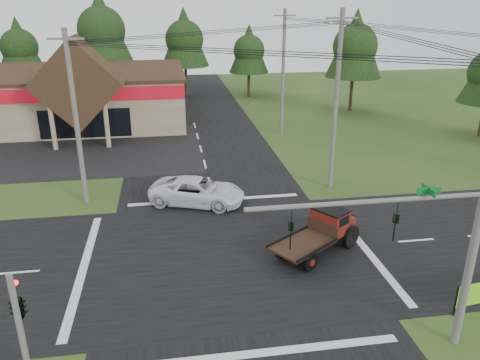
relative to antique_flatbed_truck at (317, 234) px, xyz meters
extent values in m
plane|color=#254217|center=(-4.35, 0.39, -1.08)|extent=(120.00, 120.00, 0.00)
cube|color=black|center=(-4.35, 0.39, -1.07)|extent=(12.00, 120.00, 0.02)
cube|color=black|center=(-4.35, 0.39, -1.07)|extent=(120.00, 12.00, 0.02)
cube|color=black|center=(-18.35, 19.39, -1.06)|extent=(28.00, 14.00, 0.02)
cube|color=gray|center=(-20.35, 30.39, 1.42)|extent=(30.00, 15.00, 5.00)
cube|color=#322014|center=(-20.35, 30.39, 3.97)|extent=(30.40, 15.40, 0.30)
cube|color=#B40D1C|center=(-20.35, 22.84, 3.02)|extent=(30.00, 0.12, 1.20)
cube|color=#322014|center=(-14.35, 21.89, 4.22)|extent=(7.78, 4.00, 7.78)
cylinder|color=gray|center=(-16.55, 20.19, 0.92)|extent=(0.40, 0.40, 4.00)
cylinder|color=gray|center=(-12.15, 20.19, 0.92)|extent=(0.40, 0.40, 4.00)
cube|color=black|center=(-14.35, 22.87, 0.42)|extent=(8.00, 0.08, 2.60)
cylinder|color=#595651|center=(3.15, -7.11, 2.42)|extent=(0.24, 0.24, 7.00)
cylinder|color=#595651|center=(-0.85, -7.11, 4.92)|extent=(8.00, 0.16, 0.16)
imported|color=black|center=(0.15, -7.11, 3.92)|extent=(0.16, 0.20, 1.00)
imported|color=black|center=(-3.35, -7.11, 3.92)|extent=(0.16, 0.20, 1.00)
cube|color=#0C6626|center=(1.15, -7.11, 5.17)|extent=(0.80, 0.04, 0.22)
cylinder|color=#595651|center=(-11.85, -7.11, 1.12)|extent=(0.20, 0.20, 4.40)
imported|color=black|center=(-11.85, -6.91, 2.62)|extent=(0.53, 2.48, 1.00)
sphere|color=#FF0C0C|center=(-11.85, -6.76, 2.82)|extent=(0.18, 0.18, 0.18)
cylinder|color=#595651|center=(-12.35, 8.39, 4.17)|extent=(0.30, 0.30, 10.50)
cube|color=#595651|center=(-12.35, 8.39, 8.82)|extent=(2.00, 0.12, 0.12)
cylinder|color=#595651|center=(3.65, 8.39, 4.67)|extent=(0.30, 0.30, 11.50)
cube|color=#595651|center=(3.65, 8.39, 9.82)|extent=(2.00, 0.12, 0.12)
cylinder|color=#595651|center=(3.65, 22.39, 4.52)|extent=(0.30, 0.30, 11.20)
cube|color=#595651|center=(3.65, 22.39, 9.52)|extent=(2.00, 0.12, 0.12)
cylinder|color=#332316|center=(-24.35, 42.39, 0.67)|extent=(0.36, 0.36, 3.50)
cone|color=black|center=(-24.35, 42.39, 5.72)|extent=(5.60, 5.60, 6.60)
sphere|color=black|center=(-24.35, 42.39, 5.42)|extent=(4.40, 4.40, 4.40)
cylinder|color=#332316|center=(-14.35, 41.39, 1.20)|extent=(0.36, 0.36, 4.55)
cone|color=black|center=(-14.35, 41.39, 7.76)|extent=(7.28, 7.28, 8.58)
sphere|color=black|center=(-14.35, 41.39, 7.37)|extent=(5.72, 5.72, 5.72)
cylinder|color=#332316|center=(-4.35, 42.39, 0.85)|extent=(0.36, 0.36, 3.85)
cone|color=black|center=(-4.35, 42.39, 6.40)|extent=(6.16, 6.16, 7.26)
sphere|color=black|center=(-4.35, 42.39, 6.07)|extent=(4.84, 4.84, 4.84)
cylinder|color=#332316|center=(3.65, 40.39, 0.50)|extent=(0.36, 0.36, 3.15)
cone|color=black|center=(3.65, 40.39, 5.04)|extent=(5.04, 5.04, 5.94)
sphere|color=black|center=(3.65, 40.39, 4.77)|extent=(3.96, 3.96, 3.96)
cylinder|color=#332316|center=(13.65, 30.39, 0.85)|extent=(0.36, 0.36, 3.85)
cone|color=black|center=(13.65, 30.39, 6.40)|extent=(6.16, 6.16, 7.26)
sphere|color=black|center=(13.65, 30.39, 6.07)|extent=(4.84, 4.84, 4.84)
imported|color=white|center=(-5.42, 7.09, -0.27)|extent=(6.41, 4.52, 1.62)
camera|label=1|loc=(-6.97, -19.80, 10.89)|focal=35.00mm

